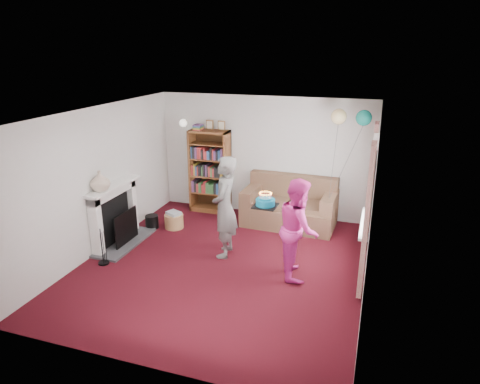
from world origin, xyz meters
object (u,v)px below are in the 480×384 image
(bookcase, at_px, (210,172))
(birthday_cake, at_px, (265,202))
(person_magenta, at_px, (298,228))
(person_striped, at_px, (225,207))
(sofa, at_px, (290,207))

(bookcase, relative_size, birthday_cake, 5.56)
(person_magenta, bearing_deg, person_striped, 61.35)
(birthday_cake, bearing_deg, person_striped, 159.59)
(bookcase, height_order, person_magenta, bookcase)
(bookcase, bearing_deg, sofa, -7.11)
(bookcase, relative_size, person_striped, 1.14)
(person_magenta, distance_m, birthday_cake, 0.64)
(sofa, xyz_separation_m, person_striped, (-0.78, -1.69, 0.52))
(sofa, bearing_deg, birthday_cake, -87.61)
(sofa, distance_m, person_striped, 1.94)
(person_magenta, relative_size, birthday_cake, 4.43)
(sofa, relative_size, person_magenta, 1.15)
(bookcase, distance_m, person_magenta, 3.22)
(bookcase, xyz_separation_m, birthday_cake, (1.81, -2.21, 0.28))
(person_striped, xyz_separation_m, person_magenta, (1.31, -0.29, -0.08))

